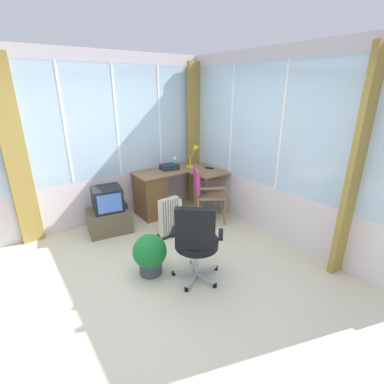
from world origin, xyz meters
name	(u,v)px	position (x,y,z in m)	size (l,w,h in m)	color
ground	(161,283)	(0.00, 0.00, -0.03)	(4.88, 4.93, 0.06)	beige
north_window_panel	(94,143)	(0.00, 1.99, 1.33)	(3.88, 0.07, 2.65)	silver
east_window_panel	(281,149)	(1.97, 0.00, 1.32)	(0.07, 3.93, 2.65)	silver
curtain_north_left	(16,156)	(-1.07, 1.91, 1.28)	(0.28, 0.07, 2.55)	olive
curtain_corner	(195,136)	(1.84, 1.86, 1.28)	(0.28, 0.07, 2.55)	olive
curtain_east_far	(357,171)	(1.89, -1.08, 1.28)	(0.28, 0.07, 2.55)	olive
desk	(155,192)	(0.84, 1.64, 0.42)	(1.40, 1.02, 0.77)	olive
desk_lamp	(195,152)	(1.65, 1.57, 1.04)	(0.24, 0.20, 0.42)	yellow
tv_remote	(209,168)	(1.77, 1.33, 0.78)	(0.04, 0.15, 0.02)	black
spray_bottle	(175,162)	(1.31, 1.72, 0.87)	(0.06, 0.06, 0.22)	#43BDD4
paper_tray	(169,167)	(1.18, 1.70, 0.81)	(0.30, 0.23, 0.09)	#1F2B30
wooden_armchair	(202,187)	(1.38, 1.01, 0.59)	(0.66, 0.66, 0.92)	#836549
office_chair	(196,239)	(0.33, -0.23, 0.56)	(0.61, 0.60, 0.98)	#B7B7BF
tv_on_stand	(109,212)	(-0.04, 1.52, 0.32)	(0.71, 0.54, 0.73)	brown
space_heater	(171,216)	(0.68, 0.88, 0.30)	(0.40, 0.19, 0.60)	silver
potted_plant	(150,254)	(-0.03, 0.21, 0.27)	(0.41, 0.41, 0.51)	#3E3F48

